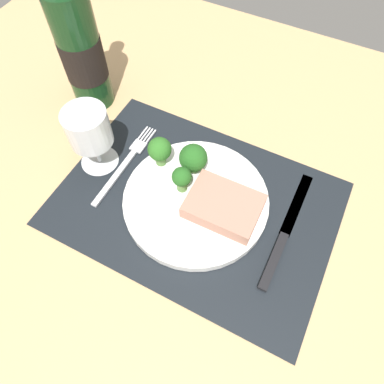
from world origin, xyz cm
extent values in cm
cube|color=tan|center=(0.00, 0.00, -1.50)|extent=(140.00, 110.00, 3.00)
cube|color=black|center=(0.00, 0.00, 0.15)|extent=(45.90, 32.36, 0.30)
cylinder|color=white|center=(0.00, 0.00, 1.10)|extent=(24.23, 24.23, 1.60)
cube|color=tan|center=(4.93, 0.17, 3.22)|extent=(11.65, 8.64, 2.63)
cylinder|color=#5B8942|center=(-2.90, 0.65, 2.95)|extent=(1.72, 1.72, 2.10)
sphere|color=#235B1E|center=(-2.90, 0.65, 5.38)|extent=(3.24, 3.24, 3.24)
cylinder|color=#6B994C|center=(-2.98, 4.88, 2.59)|extent=(1.54, 1.54, 1.39)
sphere|color=#235B1E|center=(-2.98, 4.88, 5.31)|extent=(4.77, 4.77, 4.77)
cylinder|color=#5B8942|center=(-8.70, 3.71, 2.92)|extent=(1.80, 1.80, 2.04)
sphere|color=#2D6B23|center=(-8.70, 3.71, 5.67)|extent=(4.07, 4.07, 4.07)
cube|color=silver|center=(-14.94, -2.00, 0.55)|extent=(1.00, 13.00, 0.50)
cube|color=silver|center=(-14.94, 5.80, 0.55)|extent=(2.40, 2.60, 0.40)
cube|color=silver|center=(-15.84, 8.90, 0.55)|extent=(0.30, 3.60, 0.35)
cube|color=silver|center=(-15.24, 8.90, 0.55)|extent=(0.30, 3.60, 0.35)
cube|color=silver|center=(-14.64, 8.90, 0.55)|extent=(0.30, 3.60, 0.35)
cube|color=silver|center=(-14.04, 8.90, 0.55)|extent=(0.30, 3.60, 0.35)
cube|color=black|center=(15.31, -3.90, 0.70)|extent=(1.40, 10.00, 0.80)
cube|color=silver|center=(15.31, 7.60, 0.45)|extent=(1.80, 13.00, 0.30)
cylinder|color=#143819|center=(-29.56, 12.80, 11.29)|extent=(7.62, 7.62, 22.58)
cylinder|color=black|center=(-29.56, 12.80, 10.16)|extent=(7.77, 7.77, 7.90)
cylinder|color=silver|center=(-19.61, -0.35, 0.20)|extent=(6.80, 6.80, 0.40)
cylinder|color=silver|center=(-19.61, -0.35, 3.18)|extent=(0.80, 0.80, 5.56)
cylinder|color=silver|center=(-19.61, -0.35, 9.12)|extent=(7.27, 7.27, 6.32)
cylinder|color=#560C19|center=(-19.61, -0.35, 7.28)|extent=(6.40, 6.40, 2.64)
camera|label=1|loc=(12.91, -26.64, 52.22)|focal=33.04mm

